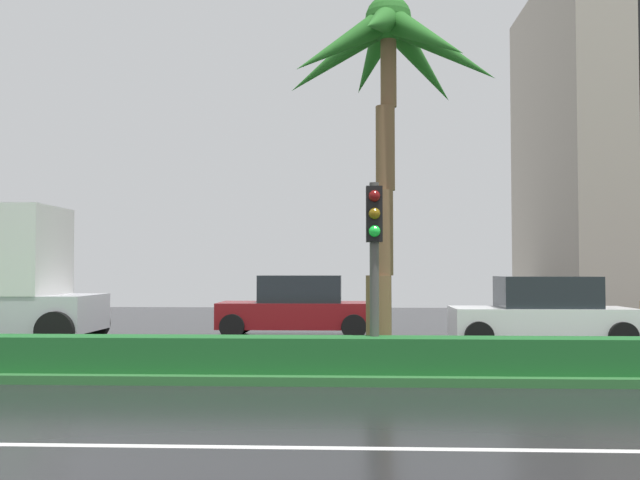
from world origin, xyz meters
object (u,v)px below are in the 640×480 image
palm_tree_centre_left (387,70)px  car_in_traffic_second (542,313)px  car_in_traffic_leading (297,307)px  traffic_signal_median_right (374,241)px

palm_tree_centre_left → car_in_traffic_second: size_ratio=1.65×
car_in_traffic_second → palm_tree_centre_left: bearing=45.9°
car_in_traffic_leading → traffic_signal_median_right: bearing=103.6°
traffic_signal_median_right → palm_tree_centre_left: bearing=77.9°
traffic_signal_median_right → car_in_traffic_leading: size_ratio=0.76×
palm_tree_centre_left → car_in_traffic_leading: (-2.25, 6.59, -4.93)m
traffic_signal_median_right → car_in_traffic_leading: 8.39m
traffic_signal_median_right → car_in_traffic_leading: (-1.94, 8.02, -1.56)m
palm_tree_centre_left → car_in_traffic_second: (3.96, 4.08, -4.93)m
car_in_traffic_second → car_in_traffic_leading: bearing=-22.1°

